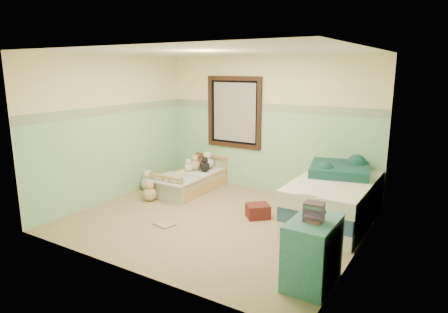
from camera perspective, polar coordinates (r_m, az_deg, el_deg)
The scene contains 30 objects.
floor at distance 6.08m, azimuth -1.33°, elevation -9.34°, with size 4.20×3.60×0.02m, color #998868.
ceiling at distance 5.64m, azimuth -1.46°, elevation 15.13°, with size 4.20×3.60×0.02m, color silver.
wall_back at distance 7.28m, azimuth 6.38°, elevation 4.56°, with size 4.20×0.04×2.50m, color #F2E9A7.
wall_front at distance 4.36m, azimuth -14.39°, elevation -1.21°, with size 4.20×0.04×2.50m, color #F2E9A7.
wall_left at distance 7.08m, azimuth -15.82°, elevation 3.93°, with size 0.04×3.60×2.50m, color #F2E9A7.
wall_right at distance 4.93m, azimuth 19.54°, elevation 0.02°, with size 0.04×3.60×2.50m, color #F2E9A7.
wainscot_mint at distance 7.36m, azimuth 6.24°, elevation 0.69°, with size 4.20×0.01×1.50m, color #96CFA6.
border_strip at distance 7.23m, azimuth 6.40°, elevation 7.10°, with size 4.20×0.01×0.15m, color #577D5C.
window_frame at distance 7.55m, azimuth 1.46°, elevation 6.45°, with size 1.16×0.06×1.36m, color black.
window_blinds at distance 7.56m, azimuth 1.49°, elevation 6.45°, with size 0.92×0.01×1.12m, color beige.
toddler_bed_frame at distance 7.52m, azimuth -4.82°, elevation -4.16°, with size 0.75×1.51×0.19m, color #A77449.
toddler_mattress at distance 7.48m, azimuth -4.84°, elevation -3.01°, with size 0.69×1.44×0.12m, color white.
patchwork_quilt at distance 7.10m, azimuth -7.10°, elevation -3.28°, with size 0.82×0.75×0.03m, color #849CC3.
plush_bed_brown at distance 7.91m, azimuth -3.59°, elevation -0.86°, with size 0.21×0.21×0.21m, color brown.
plush_bed_white at distance 7.80m, azimuth -2.39°, elevation -0.97°, with size 0.23×0.23×0.23m, color white.
plush_bed_tan at distance 7.71m, azimuth -4.23°, elevation -1.25°, with size 0.21×0.21×0.21m, color #D8AE86.
plush_bed_dark at distance 7.58m, azimuth -2.81°, elevation -1.51°, with size 0.20×0.20×0.20m, color black.
plush_floor_cream at distance 7.59m, azimuth -10.96°, elevation -3.91°, with size 0.27×0.27×0.27m, color silver.
plush_floor_tan at distance 7.01m, azimuth -10.72°, elevation -5.40°, with size 0.24×0.24×0.24m, color #D8AE86.
twin_bed_frame at distance 6.28m, azimuth 15.79°, elevation -7.92°, with size 1.02×2.04×0.22m, color white.
twin_boxspring at distance 6.21m, azimuth 15.91°, elevation -6.02°, with size 1.02×2.04×0.22m, color navy.
twin_mattress at distance 6.14m, azimuth 16.03°, elevation -4.07°, with size 1.06×2.08×0.22m, color white.
teal_blanket at distance 6.39m, azimuth 16.44°, elevation -1.79°, with size 0.87×0.92×0.14m, color #154140.
dresser at distance 4.38m, azimuth 12.75°, elevation -13.42°, with size 0.45×0.72×0.72m, color #336F70.
book_stack at distance 4.18m, azimuth 12.95°, elevation -7.84°, with size 0.20×0.16×0.20m, color brown.
red_pillow at distance 6.16m, azimuth 4.94°, elevation -7.91°, with size 0.34×0.30×0.21m, color maroon.
floor_book at distance 5.96m, azimuth -8.67°, elevation -9.71°, with size 0.29×0.22×0.03m, color yellow.
extra_plush_0 at distance 7.90m, azimuth -3.22°, elevation -1.10°, with size 0.15×0.15×0.15m, color #D8AE86.
extra_plush_1 at distance 7.80m, azimuth -2.21°, elevation -1.19°, with size 0.17×0.17×0.17m, color brown.
extra_plush_2 at distance 7.63m, azimuth -5.16°, elevation -1.57°, with size 0.17×0.17×0.17m, color silver.
Camera 1 is at (3.08, -4.72, 2.27)m, focal length 31.42 mm.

